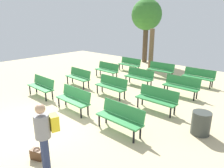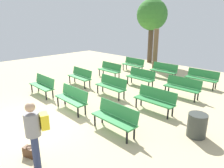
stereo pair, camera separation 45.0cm
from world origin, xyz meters
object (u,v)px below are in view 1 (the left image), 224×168
Objects in this scene: bench_r0_c1 at (74,98)px; bench_r3_c2 at (199,76)px; tree_0 at (147,16)px; tree_1 at (151,50)px; visitor_with_backpack at (45,133)px; bench_r2_c2 at (181,85)px; bench_r1_c2 at (157,98)px; handbag at (37,154)px; bench_r3_c0 at (130,64)px; trash_bin at (201,123)px; bench_r3_c1 at (161,69)px; bench_r0_c2 at (120,116)px; bench_r0_c0 at (42,85)px; bench_r1_c0 at (79,76)px; bench_r2_c0 at (107,69)px; bench_r1_c1 at (112,85)px; bench_r2_c1 at (139,76)px.

bench_r3_c2 is at bearing 71.11° from bench_r0_c1.
tree_1 is (1.91, -2.14, -2.24)m from tree_0.
bench_r2_c2 is at bearing -74.15° from visitor_with_backpack.
tree_0 is 2.96× the size of visitor_with_backpack.
bench_r1_c2 is 4.42× the size of handbag.
bench_r2_c2 is 1.00× the size of bench_r3_c0.
bench_r0_c1 is 2.24× the size of trash_bin.
bench_r0_c2 is at bearing -72.20° from bench_r3_c1.
bench_r0_c0 and bench_r0_c2 have the same top height.
bench_r1_c0 is (-2.36, 2.12, 0.00)m from bench_r0_c1.
bench_r0_c1 is (2.34, 0.01, 0.00)m from bench_r0_c0.
tree_0 is (-3.36, 3.33, 3.12)m from bench_r3_c1.
visitor_with_backpack is at bearing -117.40° from trash_bin.
bench_r1_c2 is at bearing -53.52° from tree_0.
bench_r0_c2 is at bearing -91.23° from bench_r2_c2.
bench_r3_c2 is at bearing 25.99° from bench_r2_c0.
bench_r1_c2 is at bearing 89.74° from bench_r0_c2.
handbag is (3.96, -2.41, -0.37)m from bench_r0_c0.
bench_r0_c1 is at bearing -179.33° from bench_r0_c2.
bench_r0_c1 is at bearing -88.42° from bench_r1_c1.
bench_r3_c0 is 0.33× the size of tree_0.
bench_r3_c2 is 2.23× the size of trash_bin.
bench_r2_c0 is (0.00, 4.30, 0.00)m from bench_r0_c0.
tree_1 reaches higher than bench_r3_c1.
bench_r2_c0 is 0.58× the size of tree_1.
bench_r0_c1 is 6.46m from bench_r3_c1.
bench_r1_c0 is 5.67m from tree_1.
tree_0 is at bearing 114.06° from bench_r1_c1.
bench_r0_c1 is 1.00× the size of bench_r3_c1.
bench_r2_c0 and bench_r2_c1 have the same top height.
bench_r0_c1 is 4.87m from bench_r2_c2.
tree_1 is at bearing 114.25° from bench_r2_c1.
bench_r2_c0 is 4.44× the size of handbag.
visitor_with_backpack reaches higher than handbag.
bench_r2_c0 and bench_r3_c2 have the same top height.
bench_r0_c2 is 1.00× the size of bench_r2_c2.
bench_r2_c0 reaches higher than handbag.
bench_r2_c0 and bench_r3_c0 have the same top height.
bench_r0_c2 is at bearing -52.64° from bench_r3_c0.
bench_r2_c1 is at bearing -137.18° from bench_r3_c2.
bench_r0_c2 is at bearing 0.04° from bench_r0_c0.
bench_r0_c2 and bench_r3_c1 have the same top height.
bench_r0_c2 is 4.42× the size of handbag.
bench_r2_c0 is 2.34m from bench_r2_c1.
tree_0 is (-5.65, 5.49, 3.12)m from bench_r2_c2.
bench_r1_c2 is at bearing -23.42° from bench_r2_c0.
bench_r3_c0 is at bearing 113.91° from handbag.
bench_r0_c1 and bench_r2_c0 have the same top height.
bench_r1_c0 is 6.33m from bench_r3_c2.
tree_1 is (-3.74, 5.50, 0.89)m from bench_r1_c2.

